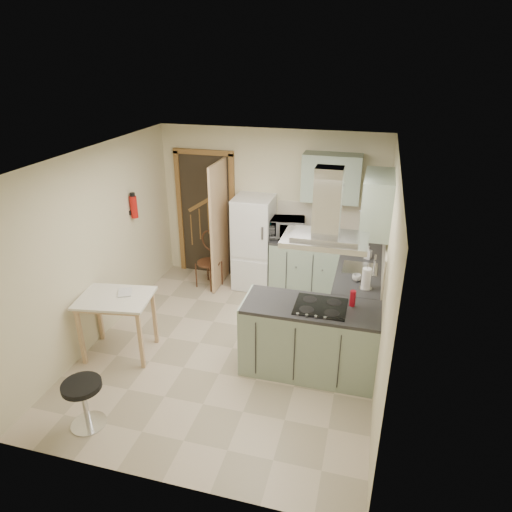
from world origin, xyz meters
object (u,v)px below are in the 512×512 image
(extractor_hood, at_px, (325,240))
(stool, at_px, (85,404))
(microwave, at_px, (287,228))
(bentwood_chair, at_px, (209,263))
(fridge, at_px, (254,243))
(drop_leaf_table, at_px, (119,325))
(peninsula, at_px, (310,339))

(extractor_hood, bearing_deg, stool, -145.83)
(stool, xyz_separation_m, microwave, (1.37, 3.46, 0.78))
(extractor_hood, xyz_separation_m, bentwood_chair, (-2.02, 1.74, -1.30))
(fridge, distance_m, drop_leaf_table, 2.55)
(stool, bearing_deg, peninsula, 35.43)
(bentwood_chair, distance_m, stool, 3.22)
(peninsula, height_order, stool, peninsula)
(fridge, height_order, extractor_hood, extractor_hood)
(drop_leaf_table, relative_size, microwave, 1.59)
(fridge, xyz_separation_m, drop_leaf_table, (-1.15, -2.25, -0.34))
(drop_leaf_table, distance_m, microwave, 2.88)
(extractor_hood, xyz_separation_m, drop_leaf_table, (-2.47, -0.27, -1.31))
(peninsula, distance_m, drop_leaf_table, 2.39)
(fridge, xyz_separation_m, bentwood_chair, (-0.69, -0.24, -0.33))
(fridge, relative_size, stool, 2.81)
(fridge, relative_size, extractor_hood, 1.67)
(bentwood_chair, bearing_deg, extractor_hood, -22.57)
(peninsula, relative_size, drop_leaf_table, 1.78)
(fridge, distance_m, peninsula, 2.35)
(fridge, relative_size, drop_leaf_table, 1.73)
(extractor_hood, relative_size, drop_leaf_table, 1.04)
(drop_leaf_table, relative_size, bentwood_chair, 1.03)
(stool, relative_size, microwave, 0.98)
(extractor_hood, height_order, bentwood_chair, extractor_hood)
(peninsula, bearing_deg, fridge, 121.74)
(fridge, distance_m, microwave, 0.60)
(fridge, bearing_deg, drop_leaf_table, -116.99)
(fridge, xyz_separation_m, microwave, (0.52, 0.01, 0.30))
(stool, bearing_deg, microwave, 68.43)
(peninsula, xyz_separation_m, extractor_hood, (0.10, 0.00, 1.27))
(bentwood_chair, bearing_deg, microwave, 29.80)
(drop_leaf_table, bearing_deg, extractor_hood, -2.46)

